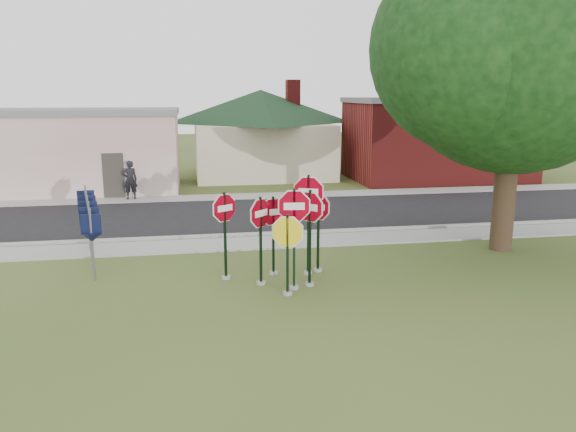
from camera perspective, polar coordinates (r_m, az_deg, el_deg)
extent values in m
plane|color=#364A1C|center=(13.79, 0.49, -8.70)|extent=(120.00, 120.00, 0.00)
cube|color=gray|center=(18.96, -2.49, -2.74)|extent=(60.00, 1.60, 0.06)
cube|color=black|center=(23.31, -3.92, 0.07)|extent=(60.00, 7.00, 0.04)
cube|color=gray|center=(27.51, -4.86, 1.96)|extent=(60.00, 1.60, 0.06)
cube|color=gray|center=(19.91, -2.87, -1.89)|extent=(60.00, 0.20, 0.14)
cylinder|color=gray|center=(14.66, 0.61, -7.24)|extent=(0.24, 0.24, 0.08)
cube|color=black|center=(14.28, 0.62, -2.39)|extent=(0.07, 0.06, 2.64)
cylinder|color=white|center=(14.09, 0.63, 1.01)|extent=(1.14, 0.14, 1.15)
cylinder|color=maroon|center=(14.09, 0.63, 1.01)|extent=(1.06, 0.13, 1.06)
cube|color=white|center=(14.09, 0.63, 1.01)|extent=(0.53, 0.07, 0.18)
cylinder|color=gray|center=(14.24, -0.05, -7.84)|extent=(0.24, 0.24, 0.08)
cube|color=black|center=(13.93, -0.05, -4.00)|extent=(0.07, 0.07, 2.06)
cylinder|color=white|center=(13.78, -0.05, -1.64)|extent=(1.05, 0.35, 1.10)
cylinder|color=yellow|center=(13.78, -0.05, -1.64)|extent=(0.98, 0.33, 1.02)
cylinder|color=gray|center=(15.00, -2.75, -6.79)|extent=(0.24, 0.24, 0.08)
cube|color=black|center=(14.67, -2.80, -2.58)|extent=(0.08, 0.08, 2.36)
cylinder|color=white|center=(14.49, -2.83, 0.29)|extent=(0.78, 0.75, 1.07)
cylinder|color=maroon|center=(14.49, -2.83, 0.29)|extent=(0.73, 0.70, 0.99)
cube|color=white|center=(14.49, -2.83, 0.29)|extent=(0.36, 0.35, 0.17)
cylinder|color=gray|center=(14.90, 2.20, -6.92)|extent=(0.24, 0.24, 0.08)
cube|color=black|center=(14.54, 2.24, -2.30)|extent=(0.08, 0.08, 2.56)
cylinder|color=white|center=(14.35, 2.26, 0.92)|extent=(0.72, 0.87, 1.11)
cylinder|color=maroon|center=(14.35, 2.26, 0.92)|extent=(0.67, 0.81, 1.03)
cube|color=white|center=(14.35, 2.26, 0.92)|extent=(0.33, 0.40, 0.18)
cylinder|color=gray|center=(15.82, 2.03, -5.77)|extent=(0.24, 0.24, 0.08)
cube|color=black|center=(15.45, 2.07, -0.95)|extent=(0.07, 0.07, 2.81)
cylinder|color=white|center=(15.26, 2.10, 2.48)|extent=(1.09, 0.47, 1.18)
cylinder|color=maroon|center=(15.26, 2.10, 2.48)|extent=(1.01, 0.44, 1.09)
cube|color=white|center=(15.26, 2.10, 2.48)|extent=(0.50, 0.22, 0.19)
cylinder|color=gray|center=(15.80, -1.48, -5.79)|extent=(0.24, 0.24, 0.08)
cube|color=black|center=(15.50, -1.50, -2.04)|extent=(0.07, 0.06, 2.21)
cylinder|color=white|center=(15.34, -1.52, 0.42)|extent=(1.03, 0.29, 1.07)
cylinder|color=maroon|center=(15.34, -1.52, 0.42)|extent=(0.96, 0.27, 0.99)
cube|color=white|center=(15.34, -1.52, 0.42)|extent=(0.48, 0.14, 0.17)
cylinder|color=gray|center=(16.06, 3.04, -5.50)|extent=(0.24, 0.24, 0.08)
cube|color=black|center=(15.75, 3.09, -1.62)|extent=(0.08, 0.08, 2.32)
cylinder|color=white|center=(15.59, 3.12, 0.98)|extent=(0.65, 0.87, 1.07)
cylinder|color=maroon|center=(15.59, 3.12, 0.98)|extent=(0.61, 0.81, 1.00)
cube|color=white|center=(15.59, 3.12, 0.98)|extent=(0.30, 0.40, 0.17)
cylinder|color=gray|center=(15.52, -6.31, -6.20)|extent=(0.24, 0.24, 0.08)
cube|color=black|center=(15.19, -6.41, -2.04)|extent=(0.08, 0.08, 2.40)
cylinder|color=white|center=(15.02, -6.48, 0.81)|extent=(0.87, 0.64, 1.07)
cylinder|color=maroon|center=(15.02, -6.48, 0.81)|extent=(0.81, 0.59, 0.99)
cube|color=white|center=(15.02, -6.48, 0.81)|extent=(0.40, 0.30, 0.17)
cube|color=#59595E|center=(15.90, -19.26, -2.77)|extent=(0.05, 0.05, 2.00)
cube|color=black|center=(15.77, -19.40, -0.84)|extent=(0.55, 0.13, 0.55)
cone|color=black|center=(15.85, -19.31, -2.07)|extent=(0.65, 0.65, 0.25)
cube|color=#59595E|center=(16.89, -19.40, -1.92)|extent=(0.05, 0.05, 2.00)
cube|color=black|center=(16.77, -19.53, -0.10)|extent=(0.55, 0.09, 0.55)
cone|color=black|center=(16.84, -19.45, -1.26)|extent=(0.62, 0.62, 0.25)
cube|color=#59595E|center=(17.88, -19.52, -1.16)|extent=(0.05, 0.05, 2.00)
cube|color=black|center=(17.77, -19.65, 0.56)|extent=(0.55, 0.05, 0.55)
cone|color=black|center=(17.84, -19.57, -0.54)|extent=(0.58, 0.58, 0.25)
cube|color=#59595E|center=(18.87, -19.63, -0.49)|extent=(0.05, 0.05, 2.00)
cube|color=black|center=(18.77, -19.75, 1.15)|extent=(0.55, 0.05, 0.55)
cone|color=black|center=(18.83, -19.68, 0.11)|extent=(0.58, 0.58, 0.25)
cube|color=#59595E|center=(19.87, -19.73, 0.12)|extent=(0.05, 0.05, 2.00)
cube|color=black|center=(19.77, -19.85, 1.68)|extent=(0.55, 0.09, 0.55)
cone|color=black|center=(19.83, -19.77, 0.69)|extent=(0.62, 0.62, 0.25)
cube|color=beige|center=(31.52, -22.17, 6.03)|extent=(12.00, 6.00, 4.00)
cube|color=slate|center=(31.40, -22.47, 9.75)|extent=(12.20, 6.20, 0.30)
cube|color=#332D28|center=(28.19, -17.30, 3.90)|extent=(1.00, 0.10, 2.20)
cube|color=beige|center=(35.09, -2.75, 6.81)|extent=(8.00, 8.00, 3.20)
pyramid|color=black|center=(34.93, -2.82, 12.70)|extent=(11.60, 11.60, 2.00)
cube|color=maroon|center=(35.24, 0.49, 12.38)|extent=(0.80, 0.80, 1.60)
cube|color=maroon|center=(34.40, 14.91, 7.39)|extent=(10.00, 6.00, 4.50)
cube|color=slate|center=(34.30, 15.13, 11.30)|extent=(10.20, 6.20, 0.30)
cube|color=white|center=(30.87, 13.82, 7.59)|extent=(2.00, 0.08, 0.90)
cylinder|color=black|center=(19.06, 21.31, 4.22)|extent=(0.70, 0.70, 5.08)
sphere|color=black|center=(18.98, 22.28, 16.22)|extent=(8.08, 8.08, 8.08)
cylinder|color=black|center=(45.77, 22.49, 7.68)|extent=(0.50, 0.50, 4.00)
sphere|color=black|center=(45.68, 22.86, 12.18)|extent=(5.60, 5.60, 5.60)
imported|color=black|center=(27.55, -15.75, 3.56)|extent=(0.76, 0.59, 1.84)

